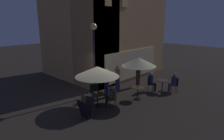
# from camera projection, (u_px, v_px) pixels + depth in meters

# --- Properties ---
(ground_plane) EXTENTS (60.00, 60.00, 0.00)m
(ground_plane) POSITION_uv_depth(u_px,v_px,m) (92.00, 101.00, 11.03)
(ground_plane) COLOR #312923
(cafe_building) EXTENTS (8.35, 6.98, 8.13)m
(cafe_building) POSITION_uv_depth(u_px,v_px,m) (103.00, 26.00, 14.88)
(cafe_building) COLOR tan
(cafe_building) RESTS_ON ground
(street_lamp_near_corner) EXTENTS (0.39, 0.39, 4.29)m
(street_lamp_near_corner) POSITION_uv_depth(u_px,v_px,m) (94.00, 42.00, 11.05)
(street_lamp_near_corner) COLOR black
(street_lamp_near_corner) RESTS_ON ground
(menu_sandwich_board) EXTENTS (0.68, 0.58, 0.93)m
(menu_sandwich_board) POSITION_uv_depth(u_px,v_px,m) (86.00, 108.00, 9.04)
(menu_sandwich_board) COLOR black
(menu_sandwich_board) RESTS_ON ground
(cafe_table_0) EXTENTS (0.71, 0.71, 0.73)m
(cafe_table_0) POSITION_uv_depth(u_px,v_px,m) (138.00, 91.00, 11.18)
(cafe_table_0) COLOR black
(cafe_table_0) RESTS_ON ground
(cafe_table_1) EXTENTS (0.66, 0.66, 0.71)m
(cafe_table_1) POSITION_uv_depth(u_px,v_px,m) (98.00, 97.00, 10.29)
(cafe_table_1) COLOR black
(cafe_table_1) RESTS_ON ground
(cafe_table_2) EXTENTS (0.72, 0.72, 0.75)m
(cafe_table_2) POSITION_uv_depth(u_px,v_px,m) (162.00, 83.00, 12.43)
(cafe_table_2) COLOR black
(cafe_table_2) RESTS_ON ground
(patio_umbrella_0) EXTENTS (1.93, 1.93, 2.46)m
(patio_umbrella_0) POSITION_uv_depth(u_px,v_px,m) (139.00, 62.00, 10.76)
(patio_umbrella_0) COLOR black
(patio_umbrella_0) RESTS_ON ground
(patio_umbrella_1) EXTENTS (2.28, 2.28, 2.17)m
(patio_umbrella_1) POSITION_uv_depth(u_px,v_px,m) (97.00, 72.00, 9.95)
(patio_umbrella_1) COLOR black
(patio_umbrella_1) RESTS_ON ground
(cafe_chair_0) EXTENTS (0.55, 0.55, 0.93)m
(cafe_chair_0) POSITION_uv_depth(u_px,v_px,m) (94.00, 90.00, 11.09)
(cafe_chair_0) COLOR black
(cafe_chair_0) RESTS_ON ground
(cafe_chair_1) EXTENTS (0.44, 0.44, 0.87)m
(cafe_chair_1) POSITION_uv_depth(u_px,v_px,m) (86.00, 101.00, 9.66)
(cafe_chair_1) COLOR brown
(cafe_chair_1) RESTS_ON ground
(cafe_chair_2) EXTENTS (0.57, 0.57, 0.98)m
(cafe_chair_2) POSITION_uv_depth(u_px,v_px,m) (114.00, 97.00, 10.05)
(cafe_chair_2) COLOR brown
(cafe_chair_2) RESTS_ON ground
(cafe_chair_3) EXTENTS (0.57, 0.57, 0.93)m
(cafe_chair_3) POSITION_uv_depth(u_px,v_px,m) (176.00, 83.00, 12.39)
(cafe_chair_3) COLOR black
(cafe_chair_3) RESTS_ON ground
(cafe_chair_4) EXTENTS (0.53, 0.53, 0.92)m
(cafe_chair_4) POSITION_uv_depth(u_px,v_px,m) (149.00, 83.00, 12.56)
(cafe_chair_4) COLOR black
(cafe_chair_4) RESTS_ON ground
(patron_seated_0) EXTENTS (0.45, 0.51, 1.21)m
(patron_seated_0) POSITION_uv_depth(u_px,v_px,m) (111.00, 95.00, 10.06)
(patron_seated_0) COLOR black
(patron_seated_0) RESTS_ON ground
(patron_seated_1) EXTENTS (0.54, 0.55, 1.21)m
(patron_seated_1) POSITION_uv_depth(u_px,v_px,m) (174.00, 81.00, 12.36)
(patron_seated_1) COLOR #5E3E6B
(patron_seated_1) RESTS_ON ground
(patron_seated_2) EXTENTS (0.46, 0.50, 1.27)m
(patron_seated_2) POSITION_uv_depth(u_px,v_px,m) (152.00, 80.00, 12.50)
(patron_seated_2) COLOR black
(patron_seated_2) RESTS_ON ground
(patron_standing_3) EXTENTS (0.32, 0.32, 1.71)m
(patron_standing_3) POSITION_uv_depth(u_px,v_px,m) (138.00, 74.00, 13.33)
(patron_standing_3) COLOR #541719
(patron_standing_3) RESTS_ON ground
(patron_standing_4) EXTENTS (0.35, 0.35, 1.72)m
(patron_standing_4) POSITION_uv_depth(u_px,v_px,m) (118.00, 78.00, 12.44)
(patron_standing_4) COLOR #292F4F
(patron_standing_4) RESTS_ON ground
(patron_standing_5) EXTENTS (0.33, 0.33, 1.72)m
(patron_standing_5) POSITION_uv_depth(u_px,v_px,m) (107.00, 83.00, 11.39)
(patron_standing_5) COLOR #2C2655
(patron_standing_5) RESTS_ON ground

